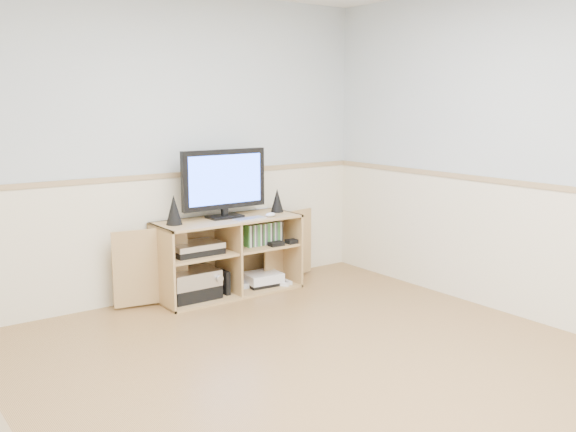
# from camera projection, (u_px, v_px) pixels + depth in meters

# --- Properties ---
(room) EXTENTS (4.04, 4.54, 2.54)m
(room) POSITION_uv_depth(u_px,v_px,m) (313.00, 178.00, 3.48)
(room) COLOR #A68349
(room) RESTS_ON ground
(media_cabinet) EXTENTS (1.95, 0.47, 0.65)m
(media_cabinet) POSITION_uv_depth(u_px,v_px,m) (225.00, 254.00, 5.48)
(media_cabinet) COLOR tan
(media_cabinet) RESTS_ON floor
(monitor) EXTENTS (0.78, 0.18, 0.58)m
(monitor) POSITION_uv_depth(u_px,v_px,m) (224.00, 181.00, 5.37)
(monitor) COLOR black
(monitor) RESTS_ON media_cabinet
(speaker_left) EXTENTS (0.13, 0.13, 0.24)m
(speaker_left) POSITION_uv_depth(u_px,v_px,m) (174.00, 210.00, 5.10)
(speaker_left) COLOR black
(speaker_left) RESTS_ON media_cabinet
(speaker_right) EXTENTS (0.11, 0.11, 0.21)m
(speaker_right) POSITION_uv_depth(u_px,v_px,m) (277.00, 200.00, 5.68)
(speaker_right) COLOR black
(speaker_right) RESTS_ON media_cabinet
(keyboard) EXTENTS (0.28, 0.13, 0.01)m
(keyboard) POSITION_uv_depth(u_px,v_px,m) (249.00, 219.00, 5.35)
(keyboard) COLOR silver
(keyboard) RESTS_ON media_cabinet
(mouse) EXTENTS (0.10, 0.08, 0.04)m
(mouse) POSITION_uv_depth(u_px,v_px,m) (270.00, 215.00, 5.47)
(mouse) COLOR white
(mouse) RESTS_ON media_cabinet
(av_components) EXTENTS (0.51, 0.31, 0.47)m
(av_components) POSITION_uv_depth(u_px,v_px,m) (193.00, 275.00, 5.27)
(av_components) COLOR black
(av_components) RESTS_ON media_cabinet
(game_consoles) EXTENTS (0.45, 0.30, 0.11)m
(game_consoles) POSITION_uv_depth(u_px,v_px,m) (261.00, 279.00, 5.66)
(game_consoles) COLOR white
(game_consoles) RESTS_ON media_cabinet
(game_cases) EXTENTS (0.36, 0.14, 0.19)m
(game_cases) POSITION_uv_depth(u_px,v_px,m) (262.00, 233.00, 5.59)
(game_cases) COLOR #3F8C3F
(game_cases) RESTS_ON media_cabinet
(wall_outlet) EXTENTS (0.12, 0.03, 0.12)m
(wall_outlet) POSITION_uv_depth(u_px,v_px,m) (261.00, 214.00, 5.88)
(wall_outlet) COLOR white
(wall_outlet) RESTS_ON wall_back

